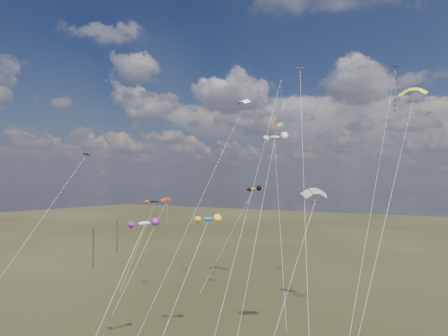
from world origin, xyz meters
The scene contains 16 objects.
utility_pole_near centered at (-38.00, 30.00, 4.09)m, with size 1.40×0.20×8.00m.
utility_pole_far centered at (-46.00, 44.00, 4.09)m, with size 1.40×0.20×8.00m.
diamond_black_high centered at (18.01, 31.70, 28.21)m, with size 2.60×21.29×33.11m.
diamond_navy_tall centered at (1.06, 32.30, 29.13)m, with size 5.49×29.67×34.17m.
diamond_black_mid centered at (-15.75, 4.59, 14.35)m, with size 4.24×14.13×20.86m.
diamond_red_low centered at (-10.95, 19.68, 12.41)m, with size 2.81×9.09×14.99m.
diamond_orange_center centered at (11.26, 15.54, 21.38)m, with size 9.74×23.00×31.81m.
parafoil_yellow centered at (21.34, 21.32, 26.96)m, with size 4.94×17.68×27.74m.
parafoil_blue_white centered at (-0.73, 24.20, 28.53)m, with size 5.64×17.55×29.30m.
parafoil_striped centered at (13.09, 13.95, 16.29)m, with size 2.92×12.14×17.01m.
parafoil_tricolor centered at (5.43, 21.84, 24.42)m, with size 3.82×17.28×25.16m.
novelty_black_orange centered at (-21.35, 29.30, 13.73)m, with size 3.35×10.46×14.26m.
novelty_orange_black centered at (-4.86, 35.37, 15.99)m, with size 5.88×10.01×16.59m.
novelty_white_purple centered at (0.49, 3.03, 13.36)m, with size 1.68×10.51×13.86m.
novelty_redwhite_stripe centered at (1.15, 30.83, 23.99)m, with size 9.05×13.97×24.78m.
novelty_blue_yellow centered at (3.53, 9.05, 13.43)m, with size 2.28×11.62×13.98m.
Camera 1 is at (26.13, -24.73, 17.25)m, focal length 32.00 mm.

